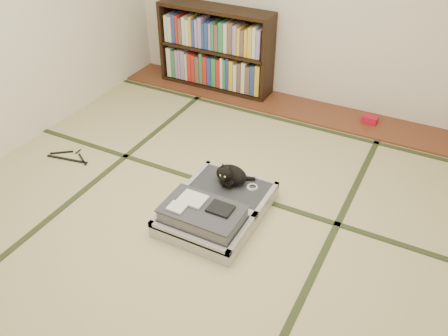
% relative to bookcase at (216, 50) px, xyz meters
% --- Properties ---
extents(floor, '(4.50, 4.50, 0.00)m').
position_rel_bookcase_xyz_m(floor, '(0.95, -2.07, -0.45)').
color(floor, tan).
rests_on(floor, ground).
extents(wood_strip, '(4.00, 0.50, 0.02)m').
position_rel_bookcase_xyz_m(wood_strip, '(0.95, -0.07, -0.44)').
color(wood_strip, brown).
rests_on(wood_strip, ground).
extents(red_item, '(0.16, 0.10, 0.07)m').
position_rel_bookcase_xyz_m(red_item, '(1.80, -0.04, -0.40)').
color(red_item, red).
rests_on(red_item, wood_strip).
extents(room_shell, '(4.50, 4.50, 4.50)m').
position_rel_bookcase_xyz_m(room_shell, '(0.95, -2.07, 1.01)').
color(room_shell, white).
rests_on(room_shell, ground).
extents(tatami_borders, '(4.00, 4.50, 0.01)m').
position_rel_bookcase_xyz_m(tatami_borders, '(0.95, -1.58, -0.45)').
color(tatami_borders, '#2D381E').
rests_on(tatami_borders, ground).
extents(bookcase, '(1.31, 0.30, 0.92)m').
position_rel_bookcase_xyz_m(bookcase, '(0.00, 0.00, 0.00)').
color(bookcase, black).
rests_on(bookcase, wood_strip).
extents(suitcase, '(0.67, 0.89, 0.26)m').
position_rel_bookcase_xyz_m(suitcase, '(1.09, -2.04, -0.36)').
color(suitcase, silver).
rests_on(suitcase, floor).
extents(cat, '(0.30, 0.30, 0.24)m').
position_rel_bookcase_xyz_m(cat, '(1.07, -1.75, -0.23)').
color(cat, black).
rests_on(cat, suitcase).
extents(cable_coil, '(0.09, 0.09, 0.02)m').
position_rel_bookcase_xyz_m(cable_coil, '(1.25, -1.71, -0.31)').
color(cable_coil, white).
rests_on(cable_coil, suitcase).
extents(hanger, '(0.43, 0.23, 0.01)m').
position_rel_bookcase_xyz_m(hanger, '(-0.49, -1.93, -0.44)').
color(hanger, black).
rests_on(hanger, floor).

